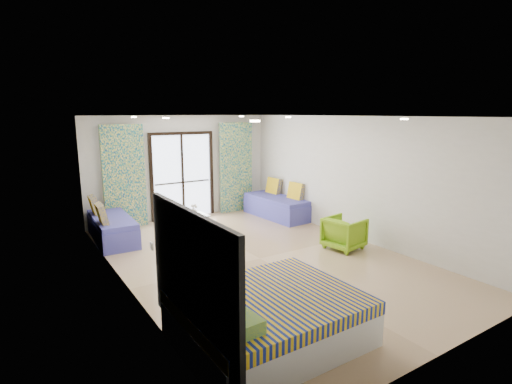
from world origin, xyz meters
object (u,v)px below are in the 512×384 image
daybed_left (111,227)px  armchair (344,231)px  daybed_right (277,206)px  bed (267,317)px  coffee_table (194,217)px

daybed_left → armchair: (3.91, -3.16, 0.07)m
daybed_right → armchair: daybed_right is taller
bed → daybed_right: size_ratio=1.05×
daybed_right → coffee_table: (-2.38, 0.07, 0.03)m
daybed_right → coffee_table: daybed_right is taller
bed → armchair: size_ratio=2.94×
coffee_table → bed: bearing=-104.1°
daybed_left → armchair: daybed_left is taller
daybed_left → daybed_right: (4.24, -0.34, 0.01)m
bed → coffee_table: (1.22, 4.85, 0.02)m
armchair → coffee_table: bearing=25.7°
daybed_left → coffee_table: daybed_left is taller
armchair → daybed_right: bearing=-16.3°
bed → armchair: (3.27, 1.95, 0.06)m
bed → coffee_table: bearing=75.9°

